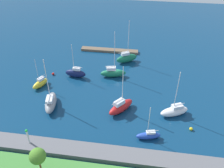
# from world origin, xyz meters

# --- Properties ---
(water) EXTENTS (160.00, 160.00, 0.00)m
(water) POSITION_xyz_m (0.00, 0.00, 0.00)
(water) COLOR navy
(water) RESTS_ON ground
(pier_dock) EXTENTS (20.15, 2.35, 0.80)m
(pier_dock) POSITION_xyz_m (4.19, -15.42, 0.40)
(pier_dock) COLOR brown
(pier_dock) RESTS_ON ground
(breakwater) EXTENTS (65.89, 3.85, 1.10)m
(breakwater) POSITION_xyz_m (0.00, 29.14, 0.55)
(breakwater) COLOR slate
(breakwater) RESTS_ON ground
(harbor_beacon) EXTENTS (0.56, 0.56, 3.73)m
(harbor_beacon) POSITION_xyz_m (13.75, 29.14, 3.25)
(harbor_beacon) COLOR silver
(harbor_beacon) RESTS_ON breakwater
(park_tree_east) EXTENTS (2.94, 2.94, 5.57)m
(park_tree_east) POSITION_xyz_m (8.64, 35.26, 5.44)
(park_tree_east) COLOR brown
(park_tree_east) RESTS_ON shoreline_park
(sailboat_green_inner_mooring) EXTENTS (7.78, 3.64, 14.19)m
(sailboat_green_inner_mooring) POSITION_xyz_m (0.59, 0.47, 1.38)
(sailboat_green_inner_mooring) COLOR #19724C
(sailboat_green_inner_mooring) RESTS_ON water
(sailboat_blue_lone_south) EXTENTS (5.52, 2.71, 8.78)m
(sailboat_blue_lone_south) POSITION_xyz_m (-10.43, 23.31, 0.87)
(sailboat_blue_lone_south) COLOR #2347B2
(sailboat_blue_lone_south) RESTS_ON water
(sailboat_white_far_north) EXTENTS (7.48, 5.20, 12.20)m
(sailboat_white_far_north) POSITION_xyz_m (-16.35, 14.85, 1.20)
(sailboat_white_far_north) COLOR white
(sailboat_white_far_north) RESTS_ON water
(sailboat_navy_west_end) EXTENTS (6.28, 2.24, 10.56)m
(sailboat_navy_west_end) POSITION_xyz_m (11.51, 2.33, 1.38)
(sailboat_navy_west_end) COLOR #141E4C
(sailboat_navy_west_end) RESTS_ON water
(sailboat_gray_along_channel) EXTENTS (4.18, 8.33, 13.25)m
(sailboat_gray_along_channel) POSITION_xyz_m (13.94, 16.34, 1.36)
(sailboat_gray_along_channel) COLOR gray
(sailboat_gray_along_channel) RESTS_ON water
(sailboat_red_center_basin) EXTENTS (6.51, 7.34, 12.49)m
(sailboat_red_center_basin) POSITION_xyz_m (-3.51, 15.42, 1.41)
(sailboat_red_center_basin) COLOR red
(sailboat_red_center_basin) RESTS_ON water
(sailboat_yellow_mid_basin) EXTENTS (3.82, 5.71, 8.83)m
(sailboat_yellow_mid_basin) POSITION_xyz_m (19.95, 8.45, 1.09)
(sailboat_yellow_mid_basin) COLOR yellow
(sailboat_yellow_mid_basin) RESTS_ON water
(sailboat_green_off_beacon) EXTENTS (7.21, 5.46, 14.12)m
(sailboat_green_off_beacon) POSITION_xyz_m (-2.53, -8.73, 1.55)
(sailboat_green_off_beacon) COLOR #19724C
(sailboat_green_off_beacon) RESTS_ON water
(mooring_buoy_red) EXTENTS (0.79, 0.79, 0.79)m
(mooring_buoy_red) POSITION_xyz_m (18.61, 2.28, 0.40)
(mooring_buoy_red) COLOR red
(mooring_buoy_red) RESTS_ON water
(mooring_buoy_yellow) EXTENTS (0.77, 0.77, 0.77)m
(mooring_buoy_yellow) POSITION_xyz_m (-19.82, 19.51, 0.38)
(mooring_buoy_yellow) COLOR yellow
(mooring_buoy_yellow) RESTS_ON water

